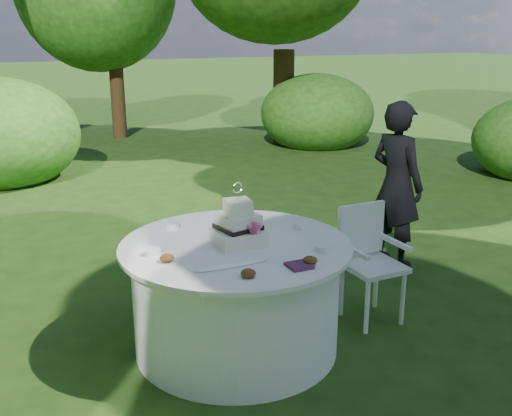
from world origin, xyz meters
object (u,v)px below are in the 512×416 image
Objects in this scene: cake at (238,227)px; chair at (368,254)px; guest at (397,184)px; napkins at (299,266)px; table at (236,296)px.

cake reaches higher than chair.
guest reaches higher than cake.
chair is (0.90, 0.56, -0.26)m from napkins.
guest reaches higher than table.
chair is (1.07, 0.02, -0.37)m from cake.
table is 3.67× the size of cake.
table is (-1.96, -0.84, -0.38)m from guest.
chair is (1.09, 0.02, 0.13)m from table.
cake is (0.02, -0.00, 0.50)m from table.
napkins is 1.09m from chair.
napkins is at bearing -72.70° from cake.
cake is at bearing -1.03° from table.
chair is at bearing 0.93° from table.
guest is 2.17m from table.
guest is at bearing 23.34° from cake.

